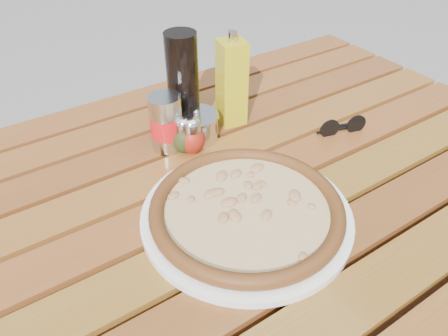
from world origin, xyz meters
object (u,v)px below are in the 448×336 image
plate (246,215)px  parmesan_tin (197,126)px  table (230,215)px  pizza (247,209)px  oregano_shaker (184,135)px  dark_bottle (183,84)px  sunglasses (342,127)px  pepper_shaker (192,136)px  soda_can (166,123)px  olive_oil_cruet (232,83)px

plate → parmesan_tin: parmesan_tin is taller
table → pizza: size_ratio=3.70×
oregano_shaker → dark_bottle: dark_bottle is taller
pizza → sunglasses: size_ratio=3.42×
pepper_shaker → dark_bottle: size_ratio=0.37×
oregano_shaker → dark_bottle: 0.11m
soda_can → parmesan_tin: soda_can is taller
olive_oil_cruet → soda_can: bearing=-175.9°
pepper_shaker → soda_can: (-0.03, 0.04, 0.02)m
pepper_shaker → olive_oil_cruet: 0.16m
dark_bottle → soda_can: dark_bottle is taller
oregano_shaker → pizza: bearing=-92.9°
pizza → sunglasses: (0.33, 0.10, -0.01)m
table → soda_can: 0.22m
pepper_shaker → oregano_shaker: (-0.01, 0.01, 0.00)m
sunglasses → table: bearing=-160.1°
sunglasses → pizza: bearing=-145.8°
plate → soda_can: (-0.01, 0.26, 0.05)m
soda_can → parmesan_tin: 0.07m
dark_bottle → soda_can: bearing=-148.2°
sunglasses → olive_oil_cruet: bearing=152.3°
dark_bottle → parmesan_tin: dark_bottle is taller
sunglasses → oregano_shaker: bearing=174.9°
table → plate: bearing=-106.1°
table → pepper_shaker: 0.18m
plate → pizza: size_ratio=0.95×
oregano_shaker → sunglasses: bearing=-22.5°
table → dark_bottle: (0.03, 0.22, 0.19)m
dark_bottle → olive_oil_cruet: dark_bottle is taller
oregano_shaker → plate: bearing=-92.9°
oregano_shaker → olive_oil_cruet: olive_oil_cruet is taller
plate → olive_oil_cruet: bearing=60.3°
table → olive_oil_cruet: (0.13, 0.19, 0.17)m
soda_can → parmesan_tin: (0.07, -0.00, -0.03)m
plate → olive_oil_cruet: 0.33m
olive_oil_cruet → sunglasses: size_ratio=1.90×
soda_can → sunglasses: 0.38m
table → parmesan_tin: 0.20m
pepper_shaker → dark_bottle: dark_bottle is taller
pepper_shaker → sunglasses: 0.33m
pepper_shaker → dark_bottle: 0.11m
plate → sunglasses: sunglasses is taller
dark_bottle → parmesan_tin: size_ratio=2.03×
oregano_shaker → dark_bottle: (0.04, 0.07, 0.07)m
table → pizza: (-0.02, -0.09, 0.10)m
plate → pizza: (0.00, 0.00, 0.02)m
pepper_shaker → oregano_shaker: bearing=135.9°
oregano_shaker → parmesan_tin: oregano_shaker is taller
dark_bottle → sunglasses: bearing=-36.2°
pepper_shaker → sunglasses: bearing=-21.5°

